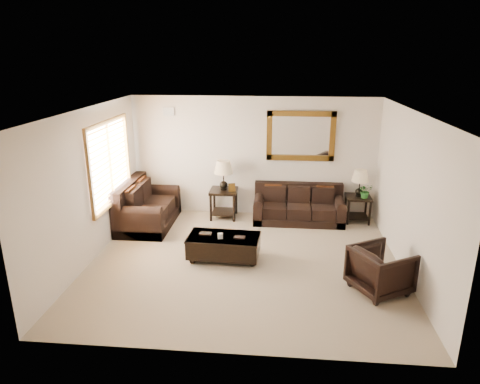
# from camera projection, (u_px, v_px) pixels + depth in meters

# --- Properties ---
(room) EXTENTS (5.51, 5.01, 2.71)m
(room) POSITION_uv_depth(u_px,v_px,m) (244.00, 190.00, 7.30)
(room) COLOR #836F5A
(room) RESTS_ON ground
(window) EXTENTS (0.07, 1.96, 1.66)m
(window) POSITION_uv_depth(u_px,v_px,m) (110.00, 163.00, 8.33)
(window) COLOR white
(window) RESTS_ON room
(mirror) EXTENTS (1.50, 0.06, 1.10)m
(mirror) POSITION_uv_depth(u_px,v_px,m) (301.00, 136.00, 9.39)
(mirror) COLOR #4A300E
(mirror) RESTS_ON room
(air_vent) EXTENTS (0.25, 0.02, 0.18)m
(air_vent) POSITION_uv_depth(u_px,v_px,m) (169.00, 112.00, 9.51)
(air_vent) COLOR #999999
(air_vent) RESTS_ON room
(sofa) EXTENTS (1.98, 0.85, 0.81)m
(sofa) POSITION_uv_depth(u_px,v_px,m) (298.00, 208.00, 9.53)
(sofa) COLOR black
(sofa) RESTS_ON room
(loveseat) EXTENTS (1.03, 1.73, 0.98)m
(loveseat) POSITION_uv_depth(u_px,v_px,m) (146.00, 209.00, 9.27)
(loveseat) COLOR black
(loveseat) RESTS_ON room
(end_table_left) EXTENTS (0.61, 0.61, 1.33)m
(end_table_left) POSITION_uv_depth(u_px,v_px,m) (224.00, 181.00, 9.55)
(end_table_left) COLOR black
(end_table_left) RESTS_ON room
(end_table_right) EXTENTS (0.54, 0.54, 1.18)m
(end_table_right) POSITION_uv_depth(u_px,v_px,m) (359.00, 188.00, 9.35)
(end_table_right) COLOR black
(end_table_right) RESTS_ON room
(coffee_table) EXTENTS (1.33, 0.76, 0.55)m
(coffee_table) POSITION_uv_depth(u_px,v_px,m) (224.00, 245.00, 7.76)
(coffee_table) COLOR black
(coffee_table) RESTS_ON room
(armchair) EXTENTS (1.03, 1.04, 0.81)m
(armchair) POSITION_uv_depth(u_px,v_px,m) (381.00, 268.00, 6.64)
(armchair) COLOR black
(armchair) RESTS_ON floor
(potted_plant) EXTENTS (0.36, 0.38, 0.25)m
(potted_plant) POSITION_uv_depth(u_px,v_px,m) (365.00, 192.00, 9.27)
(potted_plant) COLOR #205A1F
(potted_plant) RESTS_ON end_table_right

